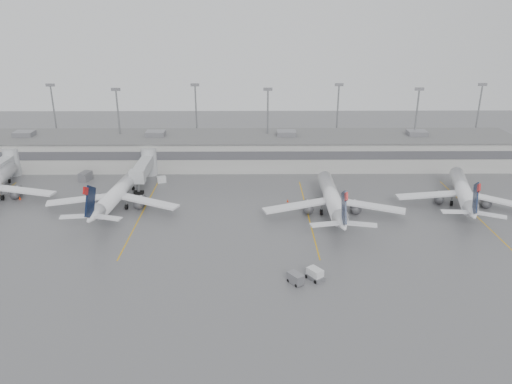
{
  "coord_description": "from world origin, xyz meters",
  "views": [
    {
      "loc": [
        5.87,
        -72.06,
        41.76
      ],
      "look_at": [
        6.59,
        24.0,
        5.0
      ],
      "focal_mm": 35.0,
      "sensor_mm": 36.0,
      "label": 1
    }
  ],
  "objects_px": {
    "baggage_tug": "(315,275)",
    "jet_mid_left": "(116,194)",
    "jet_mid_right": "(333,199)",
    "jet_far_right": "(464,192)"
  },
  "relations": [
    {
      "from": "jet_far_right",
      "to": "baggage_tug",
      "type": "height_order",
      "value": "jet_far_right"
    },
    {
      "from": "jet_mid_right",
      "to": "jet_far_right",
      "type": "bearing_deg",
      "value": 8.78
    },
    {
      "from": "jet_far_right",
      "to": "baggage_tug",
      "type": "xyz_separation_m",
      "value": [
        -35.8,
        -30.64,
        -2.48
      ]
    },
    {
      "from": "jet_mid_left",
      "to": "baggage_tug",
      "type": "distance_m",
      "value": 49.33
    },
    {
      "from": "jet_mid_left",
      "to": "jet_mid_right",
      "type": "height_order",
      "value": "jet_mid_right"
    },
    {
      "from": "baggage_tug",
      "to": "jet_mid_left",
      "type": "bearing_deg",
      "value": 106.23
    },
    {
      "from": "jet_far_right",
      "to": "baggage_tug",
      "type": "distance_m",
      "value": 47.18
    },
    {
      "from": "jet_far_right",
      "to": "baggage_tug",
      "type": "relative_size",
      "value": 9.15
    },
    {
      "from": "jet_mid_right",
      "to": "baggage_tug",
      "type": "xyz_separation_m",
      "value": [
        -6.71,
        -26.47,
        -2.59
      ]
    },
    {
      "from": "jet_mid_right",
      "to": "baggage_tug",
      "type": "height_order",
      "value": "jet_mid_right"
    }
  ]
}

